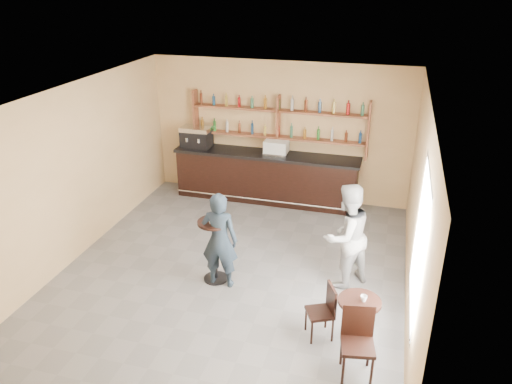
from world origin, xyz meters
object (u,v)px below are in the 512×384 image
(man_main, at_px, (219,240))
(chair_west, at_px, (320,312))
(pastry_case, at_px, (276,147))
(pedestal_table, at_px, (215,251))
(bar_counter, at_px, (266,177))
(patron_second, at_px, (346,236))
(cafe_table, at_px, (357,323))
(chair_south, at_px, (358,345))
(espresso_machine, at_px, (196,137))

(man_main, distance_m, chair_west, 2.09)
(man_main, bearing_deg, pastry_case, -95.19)
(man_main, height_order, chair_west, man_main)
(pedestal_table, bearing_deg, bar_counter, 89.97)
(pedestal_table, distance_m, patron_second, 2.24)
(pedestal_table, height_order, patron_second, patron_second)
(cafe_table, bearing_deg, pedestal_table, 157.74)
(chair_south, bearing_deg, pedestal_table, 137.43)
(pedestal_table, xyz_separation_m, chair_south, (2.58, -1.64, -0.08))
(pedestal_table, distance_m, man_main, 0.33)
(chair_south, bearing_deg, espresso_machine, 119.73)
(pastry_case, xyz_separation_m, pedestal_table, (-0.24, -3.48, -0.75))
(pedestal_table, height_order, man_main, man_main)
(cafe_table, bearing_deg, patron_second, 103.62)
(man_main, bearing_deg, bar_counter, -91.45)
(pedestal_table, bearing_deg, chair_south, -32.38)
(chair_south, distance_m, patron_second, 2.22)
(pastry_case, distance_m, man_main, 3.61)
(cafe_table, distance_m, chair_south, 0.61)
(pastry_case, height_order, chair_west, pastry_case)
(patron_second, bearing_deg, espresso_machine, -84.88)
(bar_counter, distance_m, chair_west, 4.88)
(cafe_table, bearing_deg, bar_counter, 119.26)
(pedestal_table, relative_size, chair_south, 1.16)
(man_main, xyz_separation_m, cafe_table, (2.40, -0.93, -0.47))
(espresso_machine, relative_size, cafe_table, 0.88)
(cafe_table, relative_size, patron_second, 0.42)
(bar_counter, xyz_separation_m, pedestal_table, (-0.00, -3.48, -0.01))
(pastry_case, bearing_deg, patron_second, -58.81)
(man_main, bearing_deg, espresso_machine, -66.47)
(espresso_machine, distance_m, pastry_case, 1.94)
(espresso_machine, height_order, chair_south, espresso_machine)
(bar_counter, xyz_separation_m, chair_west, (1.98, -4.46, -0.16))
(pastry_case, xyz_separation_m, man_main, (-0.11, -3.58, -0.46))
(bar_counter, bearing_deg, patron_second, -54.08)
(espresso_machine, xyz_separation_m, chair_west, (3.68, -4.46, -0.98))
(chair_west, bearing_deg, pedestal_table, -142.58)
(cafe_table, bearing_deg, espresso_machine, 133.15)
(bar_counter, height_order, cafe_table, bar_counter)
(bar_counter, relative_size, chair_south, 4.33)
(chair_south, relative_size, patron_second, 0.54)
(espresso_machine, bearing_deg, bar_counter, 3.87)
(man_main, relative_size, chair_south, 1.74)
(espresso_machine, distance_m, chair_west, 5.86)
(man_main, bearing_deg, patron_second, -166.79)
(cafe_table, xyz_separation_m, chair_south, (0.05, -0.60, 0.11))
(bar_counter, relative_size, cafe_table, 5.53)
(pedestal_table, height_order, cafe_table, pedestal_table)
(bar_counter, height_order, pastry_case, pastry_case)
(espresso_machine, bearing_deg, man_main, -59.09)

